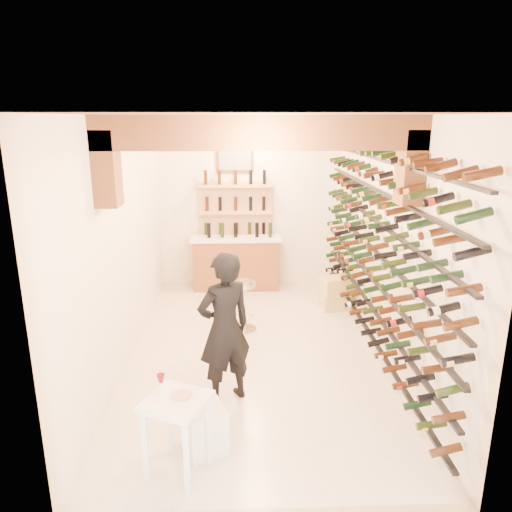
{
  "coord_description": "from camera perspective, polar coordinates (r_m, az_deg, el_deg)",
  "views": [
    {
      "loc": [
        -0.23,
        -6.21,
        3.16
      ],
      "look_at": [
        0.0,
        0.3,
        1.3
      ],
      "focal_mm": 33.83,
      "sensor_mm": 36.0,
      "label": 1
    }
  ],
  "objects": [
    {
      "name": "ground",
      "position": [
        6.97,
        0.09,
        -11.02
      ],
      "size": [
        6.0,
        6.0,
        0.0
      ],
      "primitive_type": "plane",
      "color": "beige",
      "rests_on": "ground"
    },
    {
      "name": "wine_rack",
      "position": [
        6.65,
        13.4,
        1.48
      ],
      "size": [
        0.32,
        5.7,
        2.56
      ],
      "color": "black",
      "rests_on": "ground"
    },
    {
      "name": "person",
      "position": [
        5.48,
        -3.74,
        -8.55
      ],
      "size": [
        0.78,
        0.69,
        1.78
      ],
      "primitive_type": "imported",
      "rotation": [
        0.0,
        0.0,
        3.65
      ],
      "color": "black",
      "rests_on": "ground"
    },
    {
      "name": "room_shell",
      "position": [
        6.02,
        0.19,
        7.25
      ],
      "size": [
        3.52,
        6.02,
        3.21
      ],
      "color": "white",
      "rests_on": "ground"
    },
    {
      "name": "back_shelving",
      "position": [
        9.31,
        -2.42,
        3.58
      ],
      "size": [
        1.4,
        0.31,
        2.73
      ],
      "color": "tan",
      "rests_on": "ground"
    },
    {
      "name": "tasting_table",
      "position": [
        4.6,
        -9.37,
        -17.76
      ],
      "size": [
        0.69,
        0.69,
        0.92
      ],
      "rotation": [
        0.0,
        0.0,
        -0.42
      ],
      "color": "white",
      "rests_on": "ground"
    },
    {
      "name": "white_stool",
      "position": [
        5.04,
        -5.99,
        -19.69
      ],
      "size": [
        0.48,
        0.48,
        0.47
      ],
      "primitive_type": "cube",
      "rotation": [
        0.0,
        0.0,
        0.37
      ],
      "color": "white",
      "rests_on": "ground"
    },
    {
      "name": "crate_lower",
      "position": [
        8.44,
        9.29,
        -5.23
      ],
      "size": [
        0.53,
        0.42,
        0.29
      ],
      "primitive_type": "cube",
      "rotation": [
        0.0,
        0.0,
        0.2
      ],
      "color": "tan",
      "rests_on": "ground"
    },
    {
      "name": "chrome_barstool",
      "position": [
        7.38,
        -1.55,
        -5.54
      ],
      "size": [
        0.41,
        0.41,
        0.79
      ],
      "rotation": [
        0.0,
        0.0,
        0.28
      ],
      "color": "silver",
      "rests_on": "ground"
    },
    {
      "name": "back_counter",
      "position": [
        9.24,
        -2.38,
        -0.59
      ],
      "size": [
        1.7,
        0.62,
        1.29
      ],
      "color": "brown",
      "rests_on": "ground"
    },
    {
      "name": "crate_upper",
      "position": [
        8.34,
        9.38,
        -3.42
      ],
      "size": [
        0.55,
        0.45,
        0.28
      ],
      "primitive_type": "cube",
      "rotation": [
        0.0,
        0.0,
        0.29
      ],
      "color": "tan",
      "rests_on": "crate_lower"
    }
  ]
}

